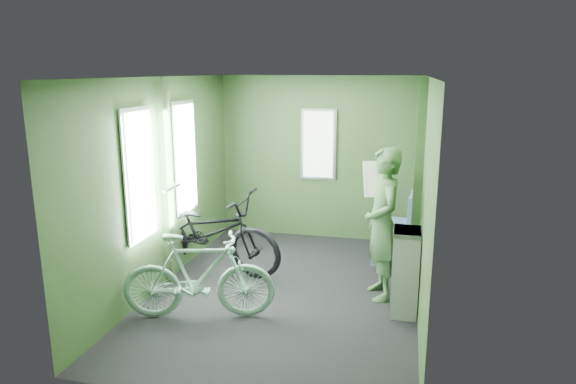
# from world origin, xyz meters

# --- Properties ---
(room) EXTENTS (4.00, 4.02, 2.31)m
(room) POSITION_xyz_m (-0.04, 0.04, 1.44)
(room) COLOR black
(room) RESTS_ON ground
(bicycle_black) EXTENTS (2.01, 1.10, 1.07)m
(bicycle_black) POSITION_xyz_m (-1.04, 0.37, 0.00)
(bicycle_black) COLOR black
(bicycle_black) RESTS_ON ground
(bicycle_mint) EXTENTS (1.54, 0.84, 0.91)m
(bicycle_mint) POSITION_xyz_m (-0.67, -0.80, 0.00)
(bicycle_mint) COLOR #84B9A8
(bicycle_mint) RESTS_ON ground
(passenger) EXTENTS (0.55, 0.74, 1.61)m
(passenger) POSITION_xyz_m (1.01, 0.12, 0.81)
(passenger) COLOR #365830
(passenger) RESTS_ON ground
(waste_box) EXTENTS (0.26, 0.36, 0.87)m
(waste_box) POSITION_xyz_m (1.26, -0.23, 0.44)
(waste_box) COLOR gray
(waste_box) RESTS_ON ground
(bench_seat) EXTENTS (0.54, 0.88, 0.88)m
(bench_seat) POSITION_xyz_m (1.14, 1.38, 0.26)
(bench_seat) COLOR navy
(bench_seat) RESTS_ON ground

